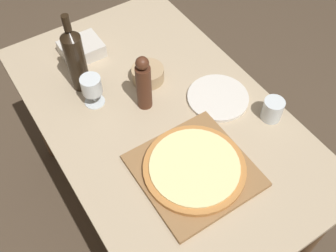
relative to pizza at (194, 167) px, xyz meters
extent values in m
plane|color=#4C3D2D|center=(0.04, 0.29, -0.80)|extent=(12.00, 12.00, 0.00)
cube|color=tan|center=(0.04, 0.29, -0.04)|extent=(0.83, 1.36, 0.03)
cylinder|color=brown|center=(0.40, -0.33, -0.43)|extent=(0.06, 0.06, 0.74)
cylinder|color=brown|center=(-0.31, 0.91, -0.43)|extent=(0.06, 0.06, 0.74)
cylinder|color=brown|center=(0.40, 0.91, -0.43)|extent=(0.06, 0.06, 0.74)
cube|color=olive|center=(0.00, 0.00, -0.02)|extent=(0.37, 0.37, 0.02)
cylinder|color=#BC7A3D|center=(0.00, 0.00, 0.00)|extent=(0.35, 0.35, 0.02)
cylinder|color=beige|center=(0.00, 0.00, 0.01)|extent=(0.31, 0.31, 0.01)
cylinder|color=black|center=(-0.15, 0.58, 0.09)|extent=(0.07, 0.07, 0.24)
cone|color=black|center=(-0.15, 0.58, 0.23)|extent=(0.07, 0.07, 0.03)
cylinder|color=black|center=(-0.15, 0.58, 0.28)|extent=(0.03, 0.03, 0.06)
cylinder|color=#4C2819|center=(0.02, 0.35, 0.07)|extent=(0.06, 0.06, 0.19)
sphere|color=#4C2819|center=(0.02, 0.35, 0.19)|extent=(0.05, 0.05, 0.05)
cylinder|color=silver|center=(-0.14, 0.47, -0.03)|extent=(0.08, 0.08, 0.00)
cylinder|color=silver|center=(-0.14, 0.47, 0.00)|extent=(0.01, 0.01, 0.06)
cylinder|color=silver|center=(-0.14, 0.47, 0.07)|extent=(0.08, 0.08, 0.07)
cylinder|color=tan|center=(0.10, 0.46, 0.00)|extent=(0.13, 0.13, 0.06)
cylinder|color=silver|center=(0.38, 0.04, 0.01)|extent=(0.08, 0.08, 0.09)
cylinder|color=silver|center=(0.27, 0.22, -0.02)|extent=(0.24, 0.24, 0.01)
cube|color=beige|center=(-0.06, 0.74, 0.00)|extent=(0.17, 0.14, 0.06)
camera|label=1|loc=(-0.45, -0.53, 1.13)|focal=42.00mm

